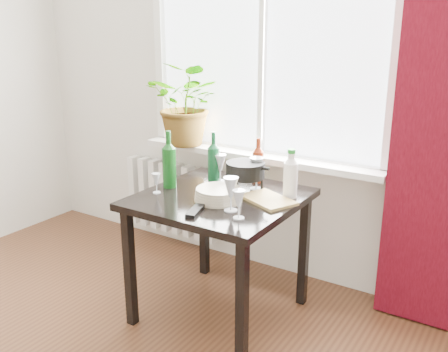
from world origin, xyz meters
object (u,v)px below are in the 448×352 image
Objects in this scene: table at (220,211)px; bottle_amber at (258,160)px; cleaning_bottle at (291,173)px; wineglass_front_left at (156,183)px; wine_bottle_left at (169,159)px; wineglass_back_center at (257,173)px; fondue_pot at (245,177)px; radiator at (172,198)px; potted_plant at (188,104)px; wine_bottle_right at (214,157)px; wineglass_far_right at (239,204)px; wineglass_front_right at (231,194)px; wineglass_back_left at (220,168)px; plate_stack at (218,195)px; tv_remote at (195,211)px; cutting_board at (268,200)px.

table is 3.08× the size of bottle_amber.
cleaning_bottle reaches higher than wineglass_front_left.
table is 2.49× the size of wine_bottle_left.
wine_bottle_left is at bearing -137.23° from bottle_amber.
fondue_pot is at bearing -120.36° from wineglass_back_center.
potted_plant reaches higher than radiator.
wineglass_far_right is at bearing -45.05° from wine_bottle_right.
wineglass_front_right is 0.94× the size of wineglass_back_center.
potted_plant is at bearing 159.59° from cleaning_bottle.
bottle_amber reaches higher than wineglass_back_left.
fondue_pot is at bearing 22.18° from wine_bottle_left.
wineglass_front_right is at bearing -91.01° from fondue_pot.
table is 7.24× the size of wineglass_front_left.
potted_plant is 3.80× the size of wineglass_far_right.
wineglass_back_left is at bearing 13.95° from wine_bottle_right.
potted_plant reaches higher than cleaning_bottle.
plate_stack is (-0.30, -0.26, -0.10)m from cleaning_bottle.
wineglass_front_right reaches higher than wineglass_front_left.
tv_remote is (0.22, -0.49, -0.15)m from wine_bottle_right.
potted_plant is 1.68× the size of wine_bottle_left.
wineglass_front_left is (-0.15, -0.36, -0.10)m from wine_bottle_right.
wine_bottle_right is 1.19× the size of plate_stack.
wineglass_front_left is at bearing -111.96° from wine_bottle_right.
radiator is at bearing 143.46° from table.
wineglass_front_right is at bearing -37.85° from radiator.
wineglass_front_left is (-0.38, -0.49, -0.08)m from bottle_amber.
fondue_pot is (0.26, -0.06, -0.07)m from wine_bottle_right.
cleaning_bottle is 0.44m from wineglass_far_right.
fondue_pot is (0.40, 0.30, 0.03)m from wineglass_front_left.
plate_stack is 0.87× the size of cutting_board.
wine_bottle_left is at bearing 164.32° from wineglass_front_right.
radiator is 1.03m from wineglass_front_left.
wineglass_back_left is 0.67× the size of plate_stack.
cleaning_bottle is 0.23m from wineglass_back_center.
table is 4.63× the size of wineglass_front_right.
wineglass_front_right is 0.33m from fondue_pot.
cleaning_bottle is (0.52, -0.02, -0.02)m from wine_bottle_right.
potted_plant is at bearing 137.99° from wineglass_front_right.
bottle_amber is at bearing 103.59° from wineglass_front_right.
fondue_pot is at bearing -29.96° from potted_plant.
cleaning_bottle is 0.58m from tv_remote.
bottle_amber is (0.90, -0.29, 0.50)m from radiator.
wineglass_back_center is (-0.15, 0.44, 0.02)m from wineglass_far_right.
wineglass_back_center is at bearing 0.08° from wine_bottle_right.
wine_bottle_right is 1.79× the size of tv_remote.
wine_bottle_left is 0.71m from cleaning_bottle.
bottle_amber is 0.63m from wineglass_front_left.
potted_plant is 0.86m from wineglass_back_center.
wineglass_far_right is at bearing -35.98° from plate_stack.
wineglass_front_left is 0.45× the size of plate_stack.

